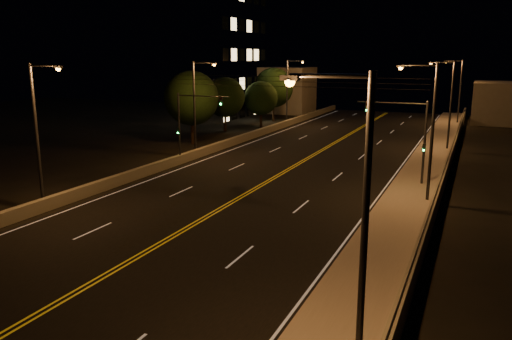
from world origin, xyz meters
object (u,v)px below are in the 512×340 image
at_px(streetlight_2, 448,100).
at_px(tree_2, 261,98).
at_px(streetlight_0, 355,214).
at_px(streetlight_4, 39,127).
at_px(tree_3, 273,88).
at_px(tree_1, 225,97).
at_px(traffic_signal_right, 411,133).
at_px(building_tower, 170,14).
at_px(streetlight_3, 458,87).
at_px(streetlight_6, 289,88).
at_px(streetlight_5, 197,102).
at_px(traffic_signal_left, 188,120).
at_px(tree_0, 191,98).
at_px(streetlight_1, 428,124).

xyz_separation_m(streetlight_2, tree_2, (-24.35, 9.12, -1.29)).
bearing_deg(streetlight_0, streetlight_4, 156.50).
distance_m(streetlight_2, tree_3, 29.60).
bearing_deg(tree_1, streetlight_0, -58.67).
relative_size(streetlight_2, tree_1, 1.30).
distance_m(traffic_signal_right, building_tower, 47.06).
bearing_deg(tree_1, streetlight_3, 35.80).
height_order(streetlight_2, streetlight_6, same).
height_order(streetlight_5, tree_2, streetlight_5).
distance_m(streetlight_3, traffic_signal_left, 43.97).
bearing_deg(tree_2, tree_0, -94.68).
relative_size(streetlight_3, traffic_signal_left, 1.43).
bearing_deg(streetlight_5, building_tower, 127.72).
bearing_deg(tree_3, building_tower, -157.45).
bearing_deg(streetlight_1, tree_3, 124.86).
bearing_deg(tree_1, streetlight_5, -71.35).
xyz_separation_m(streetlight_1, tree_1, (-26.90, 23.86, -0.84)).
bearing_deg(traffic_signal_left, building_tower, 125.58).
distance_m(streetlight_0, traffic_signal_right, 24.70).
bearing_deg(tree_0, streetlight_0, -52.95).
bearing_deg(streetlight_6, streetlight_3, 26.30).
relative_size(streetlight_0, streetlight_3, 1.00).
distance_m(streetlight_5, tree_0, 7.33).
bearing_deg(streetlight_5, streetlight_3, 58.94).
bearing_deg(streetlight_6, traffic_signal_left, -87.78).
bearing_deg(traffic_signal_left, tree_3, 98.59).
bearing_deg(streetlight_1, tree_2, 129.46).
bearing_deg(streetlight_2, tree_3, 148.15).
bearing_deg(streetlight_1, streetlight_2, 90.00).
bearing_deg(tree_1, building_tower, 151.77).
xyz_separation_m(traffic_signal_left, tree_2, (-4.01, 25.29, -0.04)).
xyz_separation_m(streetlight_2, traffic_signal_right, (-1.50, -16.17, -1.25)).
distance_m(streetlight_4, streetlight_5, 18.68).
height_order(streetlight_2, tree_1, streetlight_2).
distance_m(building_tower, tree_3, 18.29).
relative_size(streetlight_5, building_tower, 0.28).
bearing_deg(streetlight_5, streetlight_0, -52.56).
relative_size(streetlight_6, traffic_signal_right, 1.43).
bearing_deg(building_tower, streetlight_5, -52.28).
relative_size(streetlight_0, streetlight_4, 1.00).
bearing_deg(traffic_signal_left, tree_2, 99.02).
relative_size(traffic_signal_right, tree_0, 0.79).
height_order(building_tower, tree_1, building_tower).
relative_size(streetlight_0, building_tower, 0.28).
xyz_separation_m(streetlight_4, traffic_signal_right, (19.94, 15.30, -1.25)).
relative_size(streetlight_3, streetlight_4, 1.00).
distance_m(streetlight_1, traffic_signal_left, 20.83).
xyz_separation_m(streetlight_4, tree_2, (-2.92, 40.59, -1.29)).
bearing_deg(streetlight_1, streetlight_0, -90.00).
distance_m(streetlight_5, traffic_signal_left, 3.76).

